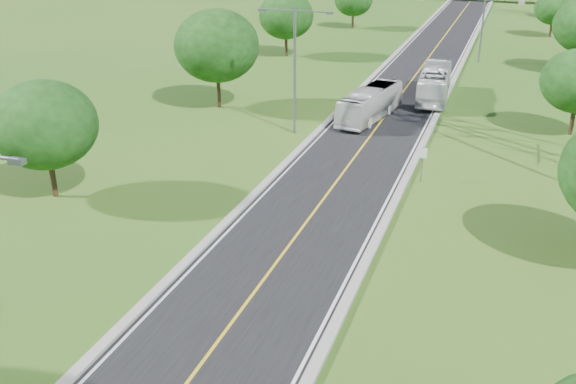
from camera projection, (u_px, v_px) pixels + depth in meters
name	position (u px, v px, depth m)	size (l,w,h in m)	color
ground	(401.00, 95.00, 62.97)	(260.00, 260.00, 0.00)	#235518
road	(411.00, 81.00, 68.16)	(8.00, 150.00, 0.06)	black
curb_left	(372.00, 77.00, 69.42)	(0.50, 150.00, 0.22)	gray
curb_right	(452.00, 83.00, 66.83)	(0.50, 150.00, 0.22)	gray
speed_limit_sign	(423.00, 159.00, 41.68)	(0.55, 0.09, 2.40)	slate
streetlight_mid_left	(295.00, 59.00, 49.45)	(5.90, 0.25, 10.00)	slate
streetlight_far_right	(484.00, 12.00, 74.39)	(5.90, 0.25, 10.00)	slate
tree_lb	(45.00, 125.00, 38.28)	(6.30, 6.30, 7.33)	black
tree_lc	(217.00, 46.00, 56.67)	(7.56, 7.56, 8.79)	black
tree_ld	(286.00, 16.00, 78.33)	(6.72, 6.72, 7.82)	black
tree_le	(353.00, 0.00, 98.61)	(5.88, 5.88, 6.84)	black
tree_re	(554.00, 8.00, 91.62)	(5.46, 5.46, 6.35)	black
bus_outbound	(435.00, 83.00, 60.61)	(2.57, 11.00, 3.06)	silver
bus_inbound	(370.00, 103.00, 54.73)	(2.29, 9.78, 2.72)	silver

